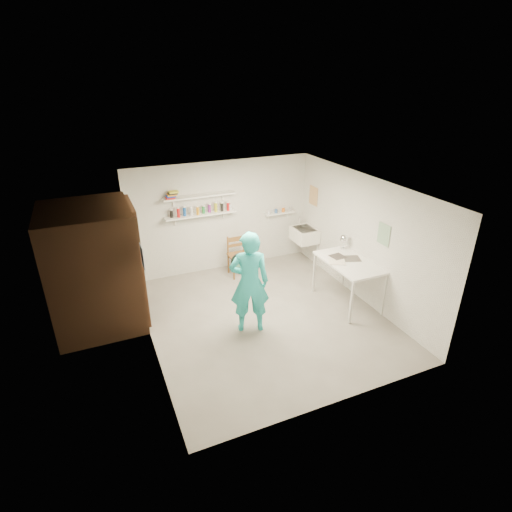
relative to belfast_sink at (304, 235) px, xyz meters
name	(u,v)px	position (x,y,z in m)	size (l,w,h in m)	color
floor	(265,317)	(-1.75, -1.70, -0.71)	(4.00, 4.50, 0.02)	slate
ceiling	(266,187)	(-1.75, -1.70, 1.71)	(4.00, 4.50, 0.02)	silver
wall_back	(222,216)	(-1.75, 0.56, 0.50)	(4.00, 0.02, 2.40)	silver
wall_front	(343,329)	(-1.75, -3.96, 0.50)	(4.00, 0.02, 2.40)	silver
wall_left	(144,280)	(-3.76, -1.70, 0.50)	(0.02, 4.50, 2.40)	silver
wall_right	(363,239)	(0.26, -1.70, 0.50)	(0.02, 4.50, 2.40)	silver
doorway_recess	(137,263)	(-3.74, -0.65, 0.30)	(0.02, 0.90, 2.00)	black
corridor_box	(93,268)	(-4.45, -0.65, 0.35)	(1.40, 1.50, 2.10)	brown
door_lintel	(130,206)	(-3.72, -0.65, 1.35)	(0.06, 1.05, 0.10)	brown
door_jamb_near	(143,275)	(-3.72, -1.15, 0.30)	(0.06, 0.10, 2.00)	brown
door_jamb_far	(134,252)	(-3.72, -0.15, 0.30)	(0.06, 0.10, 2.00)	brown
shelf_lower	(201,215)	(-2.25, 0.43, 0.65)	(1.50, 0.22, 0.03)	white
shelf_upper	(200,196)	(-2.25, 0.43, 1.05)	(1.50, 0.22, 0.03)	white
ledge_shelf	(280,213)	(-0.40, 0.47, 0.42)	(0.70, 0.14, 0.03)	white
poster_left	(142,257)	(-3.74, -1.65, 0.85)	(0.01, 0.28, 0.36)	#334C7F
poster_right_a	(313,196)	(0.24, 0.10, 0.85)	(0.01, 0.34, 0.42)	#995933
poster_right_b	(384,234)	(0.24, -2.25, 0.80)	(0.01, 0.30, 0.38)	#3F724C
belfast_sink	(304,235)	(0.00, 0.00, 0.00)	(0.48, 0.60, 0.30)	white
man	(249,283)	(-2.13, -1.91, 0.20)	(0.66, 0.43, 1.80)	#24B4B4
wall_clock	(241,262)	(-2.20, -1.70, 0.50)	(0.32, 0.32, 0.04)	beige
wooden_chair	(239,256)	(-1.57, 0.03, -0.25)	(0.42, 0.40, 0.91)	brown
work_table	(348,282)	(-0.11, -1.86, -0.26)	(0.79, 1.32, 0.88)	white
desk_lamp	(344,238)	(0.11, -1.33, 0.40)	(0.16, 0.16, 0.16)	silver
spray_cans	(201,210)	(-2.25, 0.43, 0.75)	(1.32, 0.06, 0.17)	black
book_stack	(172,195)	(-2.81, 0.43, 1.14)	(0.26, 0.14, 0.14)	red
ledge_pots	(280,211)	(-0.40, 0.47, 0.48)	(0.48, 0.07, 0.09)	silver
papers	(350,261)	(-0.11, -1.86, 0.19)	(0.30, 0.22, 0.02)	silver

